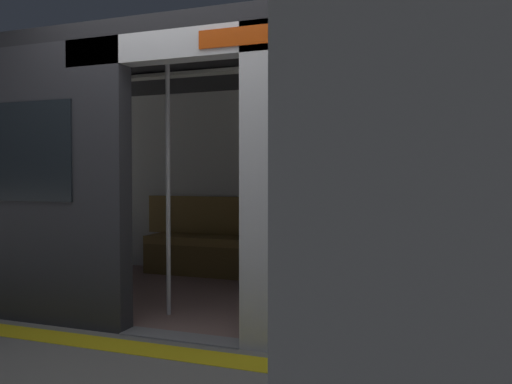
{
  "coord_description": "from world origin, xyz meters",
  "views": [
    {
      "loc": [
        -1.75,
        3.24,
        1.14
      ],
      "look_at": [
        -0.1,
        -1.21,
        0.99
      ],
      "focal_mm": 36.91,
      "sensor_mm": 36.0,
      "label": 1
    }
  ],
  "objects_px": {
    "train_car": "(238,137)",
    "book": "(273,238)",
    "person_seated": "(297,221)",
    "handbag": "(336,234)",
    "grab_pole_door": "(168,186)",
    "grab_pole_far": "(264,186)",
    "bench_seat": "(278,250)"
  },
  "relations": [
    {
      "from": "person_seated",
      "to": "handbag",
      "type": "bearing_deg",
      "value": -168.46
    },
    {
      "from": "handbag",
      "to": "grab_pole_door",
      "type": "relative_size",
      "value": 0.12
    },
    {
      "from": "bench_seat",
      "to": "handbag",
      "type": "relative_size",
      "value": 12.21
    },
    {
      "from": "bench_seat",
      "to": "grab_pole_door",
      "type": "bearing_deg",
      "value": 76.36
    },
    {
      "from": "person_seated",
      "to": "handbag",
      "type": "distance_m",
      "value": 0.42
    },
    {
      "from": "handbag",
      "to": "grab_pole_door",
      "type": "xyz_separation_m",
      "value": [
        1.03,
        1.68,
        0.53
      ]
    },
    {
      "from": "handbag",
      "to": "grab_pole_far",
      "type": "bearing_deg",
      "value": 82.0
    },
    {
      "from": "bench_seat",
      "to": "grab_pole_far",
      "type": "height_order",
      "value": "grab_pole_far"
    },
    {
      "from": "person_seated",
      "to": "grab_pole_far",
      "type": "relative_size",
      "value": 0.55
    },
    {
      "from": "person_seated",
      "to": "book",
      "type": "distance_m",
      "value": 0.38
    },
    {
      "from": "grab_pole_door",
      "to": "grab_pole_far",
      "type": "relative_size",
      "value": 1.0
    },
    {
      "from": "train_car",
      "to": "book",
      "type": "bearing_deg",
      "value": -89.6
    },
    {
      "from": "train_car",
      "to": "grab_pole_door",
      "type": "xyz_separation_m",
      "value": [
        0.34,
        0.66,
        -0.43
      ]
    },
    {
      "from": "handbag",
      "to": "grab_pole_far",
      "type": "distance_m",
      "value": 1.71
    },
    {
      "from": "person_seated",
      "to": "grab_pole_far",
      "type": "height_order",
      "value": "grab_pole_far"
    },
    {
      "from": "person_seated",
      "to": "book",
      "type": "xyz_separation_m",
      "value": [
        0.3,
        -0.1,
        -0.21
      ]
    },
    {
      "from": "train_car",
      "to": "grab_pole_far",
      "type": "xyz_separation_m",
      "value": [
        -0.46,
        0.59,
        -0.43
      ]
    },
    {
      "from": "book",
      "to": "person_seated",
      "type": "bearing_deg",
      "value": -168.55
    },
    {
      "from": "train_car",
      "to": "handbag",
      "type": "bearing_deg",
      "value": -123.82
    },
    {
      "from": "grab_pole_door",
      "to": "handbag",
      "type": "bearing_deg",
      "value": -121.48
    },
    {
      "from": "train_car",
      "to": "bench_seat",
      "type": "distance_m",
      "value": 1.52
    },
    {
      "from": "handbag",
      "to": "book",
      "type": "bearing_deg",
      "value": -1.36
    },
    {
      "from": "bench_seat",
      "to": "person_seated",
      "type": "height_order",
      "value": "person_seated"
    },
    {
      "from": "handbag",
      "to": "grab_pole_far",
      "type": "height_order",
      "value": "grab_pole_far"
    },
    {
      "from": "handbag",
      "to": "train_car",
      "type": "bearing_deg",
      "value": 56.18
    },
    {
      "from": "bench_seat",
      "to": "person_seated",
      "type": "bearing_deg",
      "value": 167.33
    },
    {
      "from": "grab_pole_far",
      "to": "bench_seat",
      "type": "bearing_deg",
      "value": -75.82
    },
    {
      "from": "bench_seat",
      "to": "book",
      "type": "xyz_separation_m",
      "value": [
        0.06,
        -0.04,
        0.12
      ]
    },
    {
      "from": "grab_pole_far",
      "to": "person_seated",
      "type": "bearing_deg",
      "value": -83.77
    },
    {
      "from": "handbag",
      "to": "grab_pole_far",
      "type": "relative_size",
      "value": 0.12
    },
    {
      "from": "book",
      "to": "grab_pole_far",
      "type": "height_order",
      "value": "grab_pole_far"
    },
    {
      "from": "train_car",
      "to": "book",
      "type": "xyz_separation_m",
      "value": [
        0.01,
        -1.04,
        -1.03
      ]
    }
  ]
}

